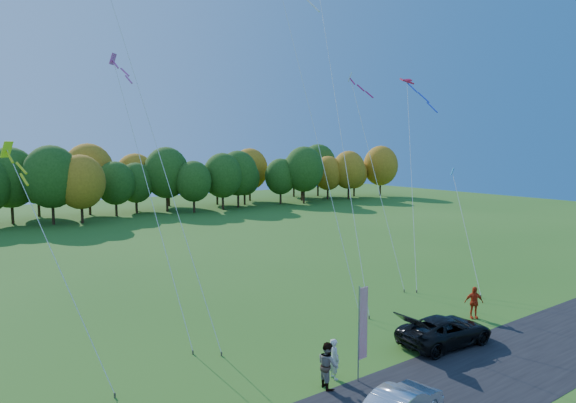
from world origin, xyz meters
TOP-DOWN VIEW (x-y plane):
  - ground at (0.00, 0.00)m, footprint 160.00×160.00m
  - asphalt_strip at (0.00, -4.00)m, footprint 90.00×6.00m
  - tree_line at (0.00, 55.00)m, footprint 116.00×12.00m
  - black_suv at (4.85, -0.81)m, footprint 5.38×2.87m
  - person_tailgate_a at (-2.21, -0.35)m, footprint 0.54×0.72m
  - person_tailgate_b at (-2.97, -0.80)m, footprint 0.92×1.08m
  - person_east at (9.52, 0.68)m, footprint 1.17×1.00m
  - feather_flag at (-1.36, -1.15)m, footprint 0.55×0.09m
  - kite_delta_blue at (-6.83, 9.62)m, footprint 5.36×11.07m
  - kite_parafoil_orange at (7.62, 10.57)m, footprint 8.14×13.43m
  - kite_delta_red at (4.13, 10.10)m, footprint 2.44×9.78m
  - kite_parafoil_rainbow at (14.76, 9.96)m, footprint 8.97×8.37m
  - kite_diamond_yellow at (-11.75, 5.95)m, footprint 3.28×5.35m
  - kite_diamond_white at (10.89, 10.06)m, footprint 1.64×7.38m
  - kite_diamond_pink at (-6.42, 9.51)m, footprint 1.42×8.25m
  - kite_diamond_blue_low at (15.14, 5.26)m, footprint 3.85×5.48m

SIDE VIEW (x-z plane):
  - ground at x=0.00m, z-range 0.00..0.00m
  - tree_line at x=0.00m, z-range -5.00..5.00m
  - asphalt_strip at x=0.00m, z-range 0.00..0.01m
  - black_suv at x=4.85m, z-range 0.00..1.44m
  - person_tailgate_a at x=-2.21m, z-range 0.00..1.77m
  - person_east at x=9.52m, z-range 0.00..1.88m
  - person_tailgate_b at x=-2.97m, z-range 0.00..1.94m
  - feather_flag at x=-1.36m, z-range 0.47..4.63m
  - kite_diamond_blue_low at x=15.14m, z-range -0.19..8.40m
  - kite_diamond_yellow at x=-11.75m, z-range -0.21..10.34m
  - kite_diamond_pink at x=-6.42m, z-range -0.12..15.36m
  - kite_diamond_white at x=10.89m, z-range -0.11..15.84m
  - kite_parafoil_rainbow at x=14.76m, z-range -0.14..15.90m
  - kite_parafoil_orange at x=7.62m, z-range -0.23..24.82m
  - kite_delta_blue at x=-6.83m, z-range -0.44..26.64m
  - kite_delta_red at x=4.13m, z-range 3.45..26.82m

